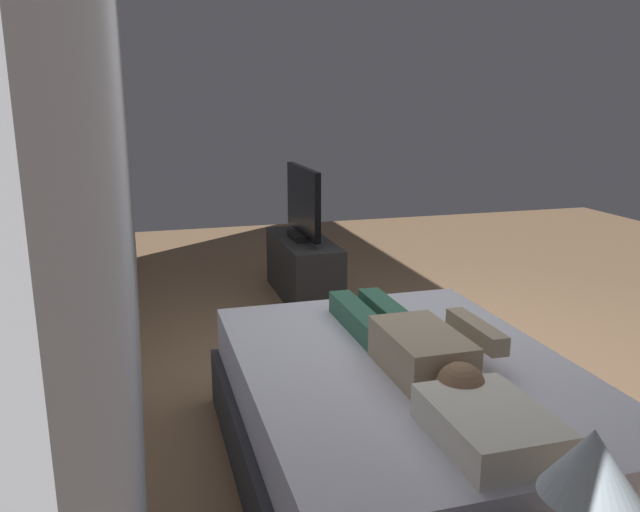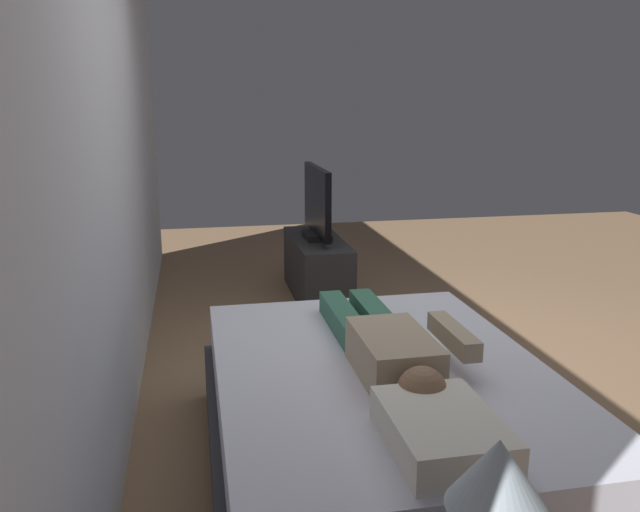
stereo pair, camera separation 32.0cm
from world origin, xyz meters
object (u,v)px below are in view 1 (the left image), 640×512
(pillow, at_px, (489,425))
(lamp, at_px, (591,466))
(person, at_px, (411,342))
(remote, at_px, (477,336))
(tv_stand, at_px, (303,268))
(tv, at_px, (303,205))
(bed, at_px, (405,423))

(pillow, height_order, lamp, lamp)
(person, height_order, remote, person)
(remote, xyz_separation_m, lamp, (-1.45, 0.57, 0.30))
(pillow, distance_m, lamp, 0.68)
(pillow, height_order, remote, pillow)
(person, xyz_separation_m, remote, (0.15, -0.40, -0.07))
(pillow, distance_m, tv_stand, 3.34)
(person, bearing_deg, tv_stand, -4.60)
(tv, height_order, lamp, tv)
(pillow, relative_size, tv, 0.55)
(pillow, xyz_separation_m, tv, (3.31, -0.24, 0.18))
(bed, relative_size, tv_stand, 1.77)
(tv_stand, xyz_separation_m, tv, (0.00, -0.00, 0.53))
(remote, height_order, tv, tv)
(remote, distance_m, tv_stand, 2.50)
(person, relative_size, tv, 1.43)
(tv, bearing_deg, lamp, 174.55)
(tv, bearing_deg, remote, -175.53)
(lamp, bearing_deg, pillow, -12.20)
(person, distance_m, remote, 0.44)
(person, relative_size, tv_stand, 1.15)
(person, height_order, lamp, lamp)
(pillow, xyz_separation_m, tv_stand, (3.31, -0.24, -0.35))
(person, distance_m, tv_stand, 2.66)
(pillow, height_order, tv, tv)
(tv, xyz_separation_m, lamp, (-3.93, 0.38, 0.07))
(bed, relative_size, person, 1.55)
(person, bearing_deg, pillow, 177.51)
(person, bearing_deg, lamp, 172.84)
(bed, bearing_deg, tv_stand, -5.19)
(bed, distance_m, lamp, 1.41)
(pillow, relative_size, remote, 3.20)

